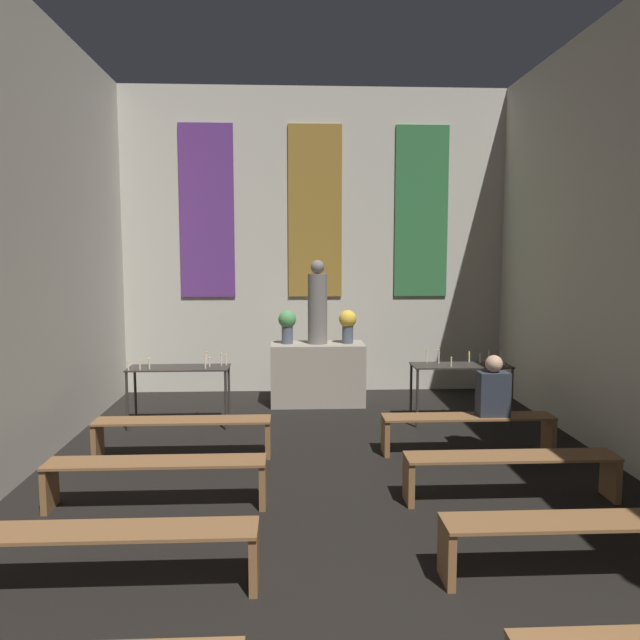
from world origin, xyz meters
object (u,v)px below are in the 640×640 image
statue (318,305)px  person_seated (493,389)px  pew_second_left (113,545)px  pew_third_right (511,467)px  candle_rack_right (461,372)px  pew_second_right (581,535)px  flower_vase_left (287,324)px  flower_vase_right (348,323)px  pew_back_right (468,425)px  pew_third_left (157,473)px  pew_back_left (183,429)px  altar (318,374)px  candle_rack_left (179,374)px

statue → person_seated: bearing=-51.9°
pew_second_left → pew_third_right: same height
candle_rack_right → pew_second_left: 5.58m
pew_second_right → person_seated: 2.95m
flower_vase_left → candle_rack_right: 2.76m
flower_vase_right → person_seated: flower_vase_right is taller
pew_back_right → pew_second_right: bearing=-90.0°
pew_second_right → pew_third_left: same height
flower_vase_right → candle_rack_right: bearing=-38.9°
statue → pew_back_left: size_ratio=0.64×
statue → pew_back_left: (-1.68, -2.51, -1.23)m
pew_second_right → candle_rack_right: bearing=86.3°
altar → pew_third_right: altar is taller
flower_vase_left → pew_second_left: (-1.20, -5.41, -0.95)m
altar → pew_back_left: 3.03m
candle_rack_right → pew_back_left: (-3.63, -1.32, -0.39)m
altar → person_seated: bearing=-51.9°
pew_back_left → candle_rack_left: bearing=101.4°
pew_third_left → pew_third_right: same height
pew_third_right → person_seated: person_seated is taller
altar → candle_rack_left: size_ratio=1.07×
candle_rack_right → pew_third_right: 2.81m
candle_rack_left → pew_third_right: 4.57m
flower_vase_left → candle_rack_left: flower_vase_left is taller
flower_vase_right → pew_third_right: (1.20, -3.96, -0.95)m
candle_rack_left → person_seated: 4.13m
pew_second_right → pew_third_left: size_ratio=1.00×
altar → pew_second_left: size_ratio=0.72×
flower_vase_right → pew_second_right: (1.20, -5.41, -0.95)m
person_seated → flower_vase_left: bearing=134.2°
flower_vase_right → pew_back_right: flower_vase_right is taller
statue → person_seated: statue is taller
candle_rack_left → pew_third_left: 2.80m
pew_third_right → pew_back_left: same height
pew_back_left → person_seated: size_ratio=2.80×
pew_third_right → flower_vase_right: bearing=106.9°
candle_rack_right → pew_second_right: bearing=-93.7°
pew_back_left → pew_second_right: bearing=-40.8°
flower_vase_right → pew_third_left: bearing=-118.5°
flower_vase_left → pew_second_left: bearing=-102.5°
candle_rack_right → pew_second_left: bearing=-130.7°
pew_third_right → pew_third_left: bearing=180.0°
altar → pew_second_right: altar is taller
flower_vase_left → candle_rack_right: (2.42, -1.19, -0.55)m
pew_second_left → pew_third_left: (0.00, 1.45, 0.00)m
pew_second_right → person_seated: person_seated is taller
flower_vase_right → pew_third_right: 4.25m
flower_vase_right → pew_back_left: bearing=-130.5°
flower_vase_right → pew_back_left: 3.44m
pew_third_left → pew_back_right: size_ratio=1.00×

